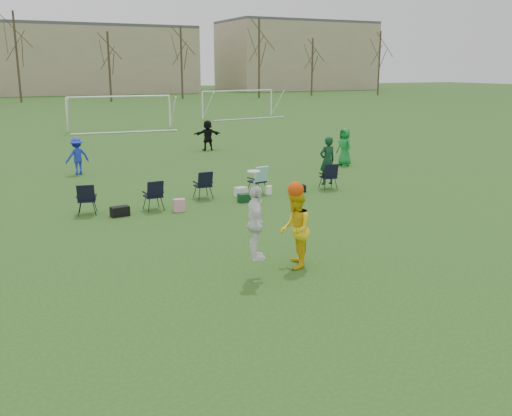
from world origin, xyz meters
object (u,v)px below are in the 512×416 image
goal_right (238,96)px  fielder_black (208,135)px  center_contest (282,226)px  fielder_green_far (345,147)px  goal_mid (119,103)px  fielder_blue (77,156)px

goal_right → fielder_black: bearing=-126.6°
center_contest → goal_right: bearing=67.3°
fielder_green_far → goal_right: size_ratio=0.24×
fielder_black → center_contest: (-5.43, -18.62, 0.21)m
fielder_black → goal_right: 21.03m
goal_mid → center_contest: bearing=-92.4°
fielder_black → center_contest: center_contest is taller
fielder_green_far → fielder_blue: bearing=-112.5°
fielder_black → goal_right: goal_right is taller
center_contest → goal_mid: (3.48, 31.06, 0.89)m
fielder_black → goal_right: bearing=-113.2°
fielder_green_far → goal_mid: bearing=-171.5°
fielder_blue → fielder_green_far: 11.85m
fielder_green_far → goal_right: bearing=158.8°
goal_mid → goal_right: bearing=30.6°
goal_right → goal_mid: bearing=-161.4°
fielder_black → goal_right: (10.05, 18.44, 1.10)m
fielder_blue → goal_right: bearing=-142.4°
fielder_black → goal_right: size_ratio=0.22×
fielder_blue → fielder_green_far: bearing=150.7°
fielder_green_far → fielder_black: bearing=-160.2°
center_contest → goal_right: size_ratio=0.32×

